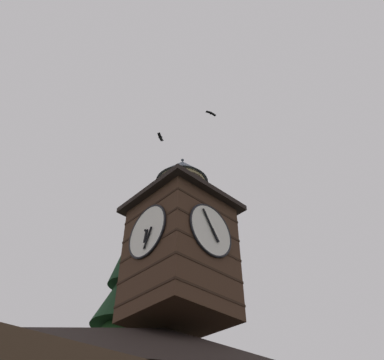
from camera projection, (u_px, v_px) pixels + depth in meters
clock_tower at (181, 241)px, 17.42m from camera, size 4.39×4.39×8.68m
moon at (134, 352)px, 47.73m from camera, size 2.17×2.17×2.17m
flying_bird_high at (211, 113)px, 25.51m from camera, size 0.75×0.31×0.12m
flying_bird_low at (160, 137)px, 22.92m from camera, size 0.67×0.51×0.14m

